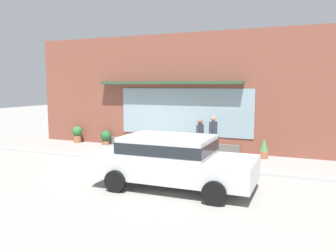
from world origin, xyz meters
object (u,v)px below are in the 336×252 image
at_px(pedestrian_with_handbag, 200,136).
at_px(parked_car_silver, 173,158).
at_px(potted_plant_by_entrance, 106,137).
at_px(potted_plant_doorstep, 191,142).
at_px(pedestrian_passerby, 213,133).
at_px(potted_plant_near_hydrant, 264,149).
at_px(potted_plant_low_front, 173,142).
at_px(potted_plant_trailing_edge, 135,142).
at_px(potted_plant_window_right, 77,134).
at_px(fire_hydrant, 181,148).

height_order(pedestrian_with_handbag, parked_car_silver, pedestrian_with_handbag).
bearing_deg(potted_plant_by_entrance, parked_car_silver, -43.04).
bearing_deg(potted_plant_doorstep, potted_plant_by_entrance, 177.36).
distance_m(pedestrian_passerby, potted_plant_doorstep, 1.21).
bearing_deg(potted_plant_doorstep, pedestrian_passerby, -18.35).
bearing_deg(potted_plant_near_hydrant, potted_plant_low_front, 176.25).
bearing_deg(pedestrian_passerby, pedestrian_with_handbag, 177.86).
distance_m(potted_plant_trailing_edge, potted_plant_by_entrance, 1.88).
bearing_deg(potted_plant_by_entrance, potted_plant_doorstep, -2.64).
xyz_separation_m(pedestrian_with_handbag, potted_plant_low_front, (-1.69, 1.48, -0.55)).
distance_m(pedestrian_passerby, potted_plant_by_entrance, 5.56).
bearing_deg(pedestrian_passerby, potted_plant_window_right, 100.39).
relative_size(fire_hydrant, potted_plant_by_entrance, 1.37).
distance_m(potted_plant_doorstep, potted_plant_trailing_edge, 2.63).
height_order(potted_plant_trailing_edge, potted_plant_window_right, potted_plant_window_right).
height_order(pedestrian_with_handbag, potted_plant_trailing_edge, pedestrian_with_handbag).
height_order(fire_hydrant, potted_plant_near_hydrant, fire_hydrant).
bearing_deg(pedestrian_with_handbag, potted_plant_doorstep, -145.00).
bearing_deg(pedestrian_with_handbag, potted_plant_by_entrance, -101.91).
distance_m(fire_hydrant, pedestrian_passerby, 1.68).
bearing_deg(fire_hydrant, potted_plant_trailing_edge, 151.94).
relative_size(parked_car_silver, potted_plant_doorstep, 5.61).
relative_size(pedestrian_passerby, potted_plant_by_entrance, 2.36).
bearing_deg(parked_car_silver, fire_hydrant, 106.22).
distance_m(potted_plant_doorstep, potted_plant_window_right, 6.12).
relative_size(potted_plant_low_front, potted_plant_near_hydrant, 0.89).
bearing_deg(potted_plant_low_front, potted_plant_by_entrance, 179.89).
bearing_deg(potted_plant_by_entrance, pedestrian_passerby, -5.75).
relative_size(pedestrian_with_handbag, pedestrian_passerby, 0.97).
xyz_separation_m(potted_plant_by_entrance, potted_plant_near_hydrant, (7.49, -0.27, 0.00)).
relative_size(pedestrian_with_handbag, potted_plant_trailing_edge, 2.34).
relative_size(fire_hydrant, pedestrian_passerby, 0.58).
relative_size(fire_hydrant, potted_plant_low_front, 1.31).
relative_size(fire_hydrant, potted_plant_trailing_edge, 1.39).
bearing_deg(potted_plant_trailing_edge, potted_plant_doorstep, 4.56).
bearing_deg(potted_plant_window_right, potted_plant_trailing_edge, -6.33).
xyz_separation_m(potted_plant_trailing_edge, potted_plant_by_entrance, (-1.83, 0.41, 0.06)).
bearing_deg(potted_plant_low_front, potted_plant_trailing_edge, -166.51).
height_order(parked_car_silver, potted_plant_by_entrance, parked_car_silver).
bearing_deg(potted_plant_low_front, potted_plant_doorstep, -12.16).
bearing_deg(potted_plant_near_hydrant, potted_plant_trailing_edge, -178.51).
bearing_deg(pedestrian_with_handbag, parked_car_silver, 9.64).
xyz_separation_m(pedestrian_with_handbag, potted_plant_trailing_edge, (-3.39, 1.07, -0.59)).
xyz_separation_m(potted_plant_doorstep, potted_plant_low_front, (-0.92, 0.20, -0.10)).
bearing_deg(potted_plant_trailing_edge, potted_plant_by_entrance, 167.25).
relative_size(parked_car_silver, potted_plant_low_front, 6.12).
relative_size(parked_car_silver, potted_plant_by_entrance, 6.41).
bearing_deg(potted_plant_by_entrance, fire_hydrant, -22.33).
bearing_deg(potted_plant_low_front, parked_car_silver, -68.42).
bearing_deg(potted_plant_window_right, pedestrian_with_handbag, -11.95).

